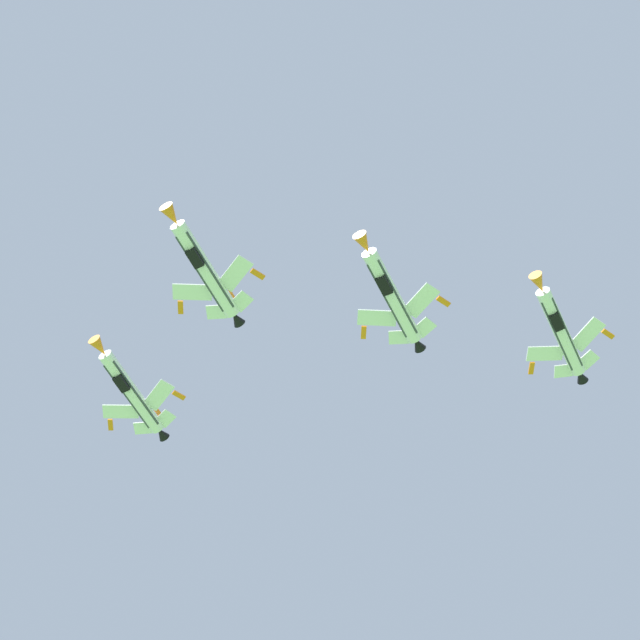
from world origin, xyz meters
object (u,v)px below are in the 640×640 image
object	(u,v)px
fighter_jet_lead	(204,268)
fighter_jet_left_wing	(391,294)
fighter_jet_right_wing	(131,391)
fighter_jet_left_outer	(560,330)

from	to	relation	value
fighter_jet_lead	fighter_jet_left_wing	distance (m)	20.08
fighter_jet_right_wing	fighter_jet_left_outer	world-z (taller)	fighter_jet_right_wing
fighter_jet_right_wing	fighter_jet_left_outer	xyz separation A→B (m)	(48.98, -11.01, -0.40)
fighter_jet_left_wing	fighter_jet_lead	bearing A→B (deg)	35.40
fighter_jet_right_wing	fighter_jet_left_outer	size ratio (longest dim) A/B	1.00
fighter_jet_right_wing	fighter_jet_lead	bearing A→B (deg)	144.30
fighter_jet_lead	fighter_jet_left_outer	size ratio (longest dim) A/B	1.00
fighter_jet_left_wing	fighter_jet_right_wing	bearing A→B (deg)	-1.43
fighter_jet_right_wing	fighter_jet_left_outer	bearing A→B (deg)	-163.75
fighter_jet_right_wing	fighter_jet_left_wing	bearing A→B (deg)	178.57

